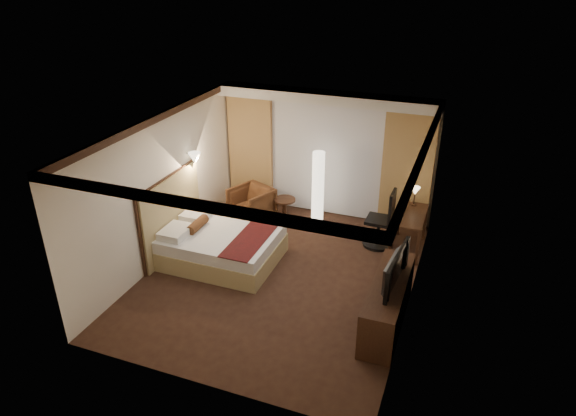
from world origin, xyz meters
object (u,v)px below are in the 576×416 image
at_px(television, 390,263).
at_px(bed, 222,246).
at_px(armchair, 251,202).
at_px(dresser, 388,303).
at_px(side_table, 285,210).
at_px(desk, 408,232).
at_px(floor_lamp, 318,188).
at_px(office_chair, 379,218).

bearing_deg(television, bed, 82.02).
bearing_deg(armchair, dresser, -11.74).
bearing_deg(side_table, desk, -6.18).
distance_m(floor_lamp, television, 3.41).
bearing_deg(armchair, side_table, 40.68).
bearing_deg(floor_lamp, dresser, -54.24).
height_order(armchair, office_chair, office_chair).
bearing_deg(floor_lamp, television, -54.65).
bearing_deg(bed, desk, 27.14).
bearing_deg(office_chair, floor_lamp, 161.88).
xyz_separation_m(armchair, dresser, (3.36, -2.43, -0.03)).
bearing_deg(floor_lamp, desk, -12.34).
bearing_deg(television, floor_lamp, 40.59).
distance_m(office_chair, dresser, 2.39).
bearing_deg(desk, bed, -152.86).
relative_size(dresser, television, 1.67).
height_order(dresser, television, television).
distance_m(dresser, television, 0.70).
bearing_deg(dresser, television, 180.00).
xyz_separation_m(bed, dresser, (3.19, -0.74, 0.08)).
relative_size(armchair, floor_lamp, 0.50).
xyz_separation_m(desk, television, (0.02, -2.35, 0.70)).
relative_size(side_table, floor_lamp, 0.32).
xyz_separation_m(side_table, television, (2.65, -2.63, 0.82)).
xyz_separation_m(bed, television, (3.16, -0.74, 0.78)).
relative_size(armchair, dresser, 0.42).
distance_m(bed, armchair, 1.70).
xyz_separation_m(armchair, television, (3.33, -2.43, 0.68)).
bearing_deg(dresser, side_table, 135.48).
bearing_deg(television, desk, 5.73).
distance_m(armchair, side_table, 0.72).
distance_m(floor_lamp, office_chair, 1.48).
xyz_separation_m(office_chair, television, (0.58, -2.30, 0.48)).
xyz_separation_m(bed, floor_lamp, (1.19, 2.03, 0.51)).
relative_size(side_table, television, 0.44).
distance_m(armchair, television, 4.18).
height_order(side_table, office_chair, office_chair).
relative_size(floor_lamp, desk, 1.40).
bearing_deg(bed, office_chair, 31.18).
relative_size(side_table, dresser, 0.26).
relative_size(bed, office_chair, 1.70).
height_order(side_table, floor_lamp, floor_lamp).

